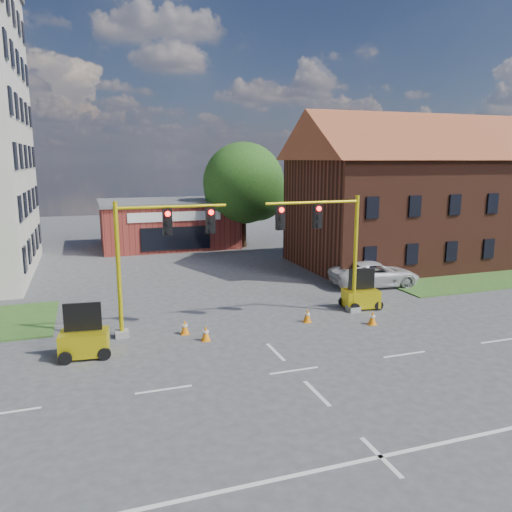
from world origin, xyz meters
name	(u,v)px	position (x,y,z in m)	size (l,w,h in m)	color
ground	(294,371)	(0.00, 0.00, 0.00)	(120.00, 120.00, 0.00)	#3F3F41
grass_verge_ne	(489,281)	(18.00, 9.00, 0.04)	(14.00, 4.00, 0.08)	#305620
lane_markings	(330,406)	(0.00, -3.00, 0.01)	(60.00, 36.00, 0.01)	silver
brick_shop	(168,223)	(0.00, 29.98, 2.16)	(12.40, 8.40, 4.30)	maroon
townhouse_row	(428,187)	(18.00, 16.00, 5.93)	(21.00, 11.00, 11.50)	#4A2216
tree_large	(247,186)	(6.88, 27.08, 5.66)	(7.73, 7.37, 9.59)	#311F11
signal_mast_west	(155,251)	(-4.36, 6.00, 3.92)	(5.30, 0.60, 6.20)	gray
signal_mast_east	(327,241)	(4.36, 6.00, 3.92)	(5.30, 0.60, 6.20)	gray
trailer_west	(84,341)	(-7.62, 4.12, 0.68)	(2.05, 1.49, 2.18)	yellow
trailer_east	(361,296)	(6.70, 6.43, 0.66)	(2.02, 1.51, 2.11)	yellow
cone_a	(185,327)	(-3.20, 5.43, 0.34)	(0.40, 0.40, 0.70)	orange
cone_b	(206,333)	(-2.47, 4.29, 0.34)	(0.40, 0.40, 0.70)	orange
cone_c	(372,318)	(5.81, 3.80, 0.34)	(0.40, 0.40, 0.70)	orange
cone_d	(307,316)	(2.93, 5.18, 0.34)	(0.40, 0.40, 0.70)	orange
pickup_white	(375,274)	(10.06, 10.44, 0.80)	(2.64, 5.72, 1.59)	silver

